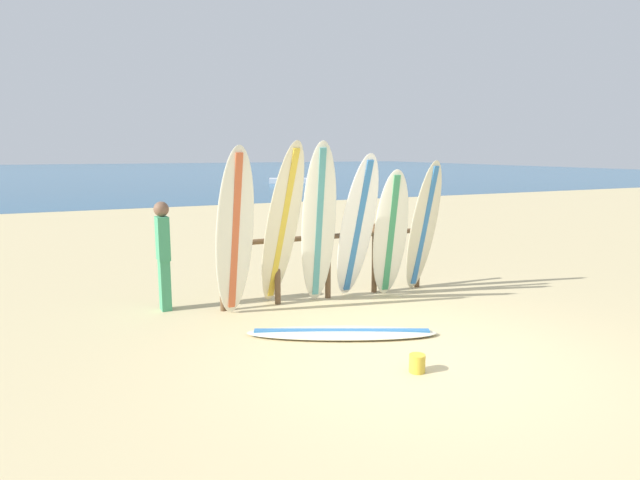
% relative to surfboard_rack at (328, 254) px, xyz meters
% --- Properties ---
extents(ground_plane, '(120.00, 120.00, 0.00)m').
position_rel_surfboard_rack_xyz_m(ground_plane, '(-0.15, -2.70, -0.70)').
color(ground_plane, '#CCB784').
extents(ocean_water, '(120.00, 80.00, 0.01)m').
position_rel_surfboard_rack_xyz_m(ocean_water, '(-0.15, 55.30, -0.70)').
color(ocean_water, '#1E5984').
rests_on(ocean_water, ground).
extents(surfboard_rack, '(3.46, 0.09, 1.13)m').
position_rel_surfboard_rack_xyz_m(surfboard_rack, '(0.00, 0.00, 0.00)').
color(surfboard_rack, brown).
rests_on(surfboard_rack, ground).
extents(surfboard_leaning_far_left, '(0.54, 0.68, 2.38)m').
position_rel_surfboard_rack_xyz_m(surfboard_leaning_far_left, '(-1.60, -0.44, 0.49)').
color(surfboard_leaning_far_left, silver).
rests_on(surfboard_leaning_far_left, ground).
extents(surfboard_leaning_left, '(0.54, 1.19, 2.45)m').
position_rel_surfboard_rack_xyz_m(surfboard_leaning_left, '(-0.88, -0.32, 0.53)').
color(surfboard_leaning_left, beige).
rests_on(surfboard_leaning_left, ground).
extents(surfboard_leaning_center_left, '(0.64, 0.76, 2.45)m').
position_rel_surfboard_rack_xyz_m(surfboard_leaning_center_left, '(-0.29, -0.30, 0.52)').
color(surfboard_leaning_center_left, silver).
rests_on(surfboard_leaning_center_left, ground).
extents(surfboard_leaning_center, '(0.58, 0.93, 2.28)m').
position_rel_surfboard_rack_xyz_m(surfboard_leaning_center, '(0.32, -0.34, 0.44)').
color(surfboard_leaning_center, white).
rests_on(surfboard_leaning_center, ground).
extents(surfboard_leaning_center_right, '(0.64, 0.65, 2.03)m').
position_rel_surfboard_rack_xyz_m(surfboard_leaning_center_right, '(0.89, -0.39, 0.32)').
color(surfboard_leaning_center_right, silver).
rests_on(surfboard_leaning_center_right, ground).
extents(surfboard_leaning_right, '(0.54, 0.64, 2.16)m').
position_rel_surfboard_rack_xyz_m(surfboard_leaning_right, '(1.57, -0.30, 0.38)').
color(surfboard_leaning_right, beige).
rests_on(surfboard_leaning_right, ground).
extents(surfboard_lying_on_sand, '(2.41, 1.50, 0.08)m').
position_rel_surfboard_rack_xyz_m(surfboard_lying_on_sand, '(-0.60, -1.67, -0.66)').
color(surfboard_lying_on_sand, beige).
rests_on(surfboard_lying_on_sand, ground).
extents(beachgoer_standing, '(0.21, 0.26, 1.59)m').
position_rel_surfboard_rack_xyz_m(beachgoer_standing, '(-2.44, 0.38, 0.17)').
color(beachgoer_standing, '#3F9966').
rests_on(beachgoer_standing, ground).
extents(small_boat_offshore, '(3.02, 1.97, 0.71)m').
position_rel_surfboard_rack_xyz_m(small_boat_offshore, '(10.49, 28.66, -0.44)').
color(small_boat_offshore, silver).
rests_on(small_boat_offshore, ocean_water).
extents(sand_bucket, '(0.17, 0.17, 0.19)m').
position_rel_surfboard_rack_xyz_m(sand_bucket, '(-0.39, -3.03, -0.60)').
color(sand_bucket, gold).
rests_on(sand_bucket, ground).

